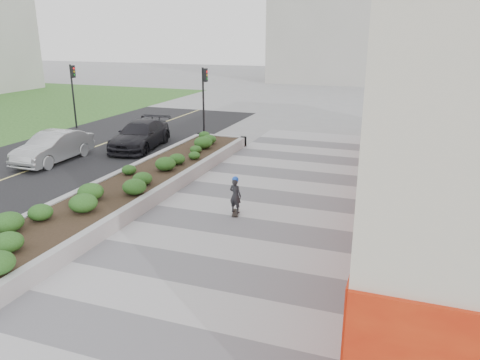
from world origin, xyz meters
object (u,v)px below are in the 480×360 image
Objects in this scene: traffic_signal_far at (73,87)px; skateboarder at (235,195)px; car_silver at (53,147)px; car_dark at (140,135)px; planter at (138,182)px; traffic_signal_near at (204,92)px.

skateboarder is at bearing -35.40° from traffic_signal_far.
car_silver is 4.74m from car_dark.
car_silver is (-10.96, 3.54, 0.03)m from skateboarder.
skateboarder is 0.31× the size of car_silver.
car_dark is (2.51, 4.02, -0.01)m from car_silver.
planter is 4.29× the size of traffic_signal_far.
planter is 12.76× the size of skateboarder.
car_dark is at bearing -26.09° from traffic_signal_far.
planter is 4.29× the size of traffic_signal_near.
traffic_signal_far is (-10.93, 10.00, 2.34)m from planter.
traffic_signal_far is 0.92× the size of car_silver.
planter is at bearing -67.00° from car_dark.
traffic_signal_far is 2.98× the size of skateboarder.
car_dark is (7.03, -3.44, -2.02)m from traffic_signal_far.
traffic_signal_near reaches higher than car_silver.
car_dark reaches higher than skateboarder.
car_dark is at bearing -118.78° from traffic_signal_near.
traffic_signal_far is 19.11m from skateboarder.
skateboarder is 11.35m from car_dark.
skateboarder is at bearing -61.33° from traffic_signal_near.
planter is 3.95× the size of car_silver.
skateboarder reaches higher than planter.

